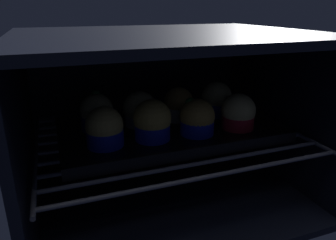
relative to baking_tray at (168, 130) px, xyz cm
name	(u,v)px	position (x,y,z in cm)	size (l,w,h in cm)	color
oven_cavity	(162,115)	(0.00, 3.97, 2.32)	(59.00, 47.00, 37.00)	black
oven_rack	(168,135)	(0.00, -0.28, -1.08)	(54.80, 42.00, 0.80)	#444756
baking_tray	(168,130)	(0.00, 0.00, 0.00)	(45.61, 27.02, 2.20)	black
muffin_row0_col0	(105,129)	(-14.28, -4.34, 3.88)	(7.13, 7.13, 7.66)	#1928B7
muffin_row0_col1	(152,122)	(-4.94, -4.50, 4.16)	(7.54, 7.54, 8.17)	#1928B7
muffin_row0_col2	(197,119)	(4.53, -4.93, 3.74)	(7.28, 7.28, 7.56)	#1928B7
muffin_row0_col3	(238,113)	(14.26, -4.94, 3.83)	(7.39, 7.39, 7.61)	red
muffin_row1_col0	(97,113)	(-14.33, 4.84, 4.05)	(7.03, 7.03, 8.34)	#1928B7
muffin_row1_col1	(140,111)	(-4.96, 4.40, 3.71)	(7.53, 7.53, 7.54)	silver
muffin_row1_col2	(178,105)	(4.39, 4.91, 3.92)	(7.03, 7.03, 7.58)	silver
muffin_row1_col3	(216,100)	(14.10, 4.53, 4.24)	(7.24, 7.24, 8.16)	#1928B7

